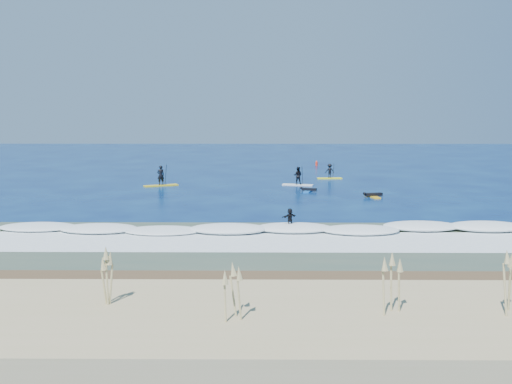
{
  "coord_description": "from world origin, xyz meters",
  "views": [
    {
      "loc": [
        -1.02,
        -44.48,
        7.42
      ],
      "look_at": [
        -1.44,
        2.51,
        0.6
      ],
      "focal_mm": 40.0,
      "sensor_mm": 36.0,
      "label": 1
    }
  ],
  "objects_px": {
    "prone_paddler_far": "(308,190)",
    "prone_paddler_near": "(373,195)",
    "sup_paddler_center": "(298,177)",
    "sup_paddler_right": "(330,172)",
    "marker_buoy": "(317,163)",
    "wave_surfer": "(290,219)",
    "sup_paddler_left": "(161,179)"
  },
  "relations": [
    {
      "from": "sup_paddler_left",
      "to": "prone_paddler_near",
      "type": "height_order",
      "value": "sup_paddler_left"
    },
    {
      "from": "sup_paddler_center",
      "to": "prone_paddler_far",
      "type": "bearing_deg",
      "value": -66.9
    },
    {
      "from": "prone_paddler_near",
      "to": "sup_paddler_center",
      "type": "bearing_deg",
      "value": 24.6
    },
    {
      "from": "wave_surfer",
      "to": "sup_paddler_left",
      "type": "bearing_deg",
      "value": 84.67
    },
    {
      "from": "wave_surfer",
      "to": "prone_paddler_near",
      "type": "bearing_deg",
      "value": 25.64
    },
    {
      "from": "sup_paddler_center",
      "to": "prone_paddler_near",
      "type": "distance_m",
      "value": 9.61
    },
    {
      "from": "sup_paddler_center",
      "to": "sup_paddler_right",
      "type": "distance_m",
      "value": 6.69
    },
    {
      "from": "prone_paddler_far",
      "to": "marker_buoy",
      "type": "height_order",
      "value": "marker_buoy"
    },
    {
      "from": "sup_paddler_center",
      "to": "prone_paddler_far",
      "type": "height_order",
      "value": "sup_paddler_center"
    },
    {
      "from": "sup_paddler_right",
      "to": "marker_buoy",
      "type": "relative_size",
      "value": 3.54
    },
    {
      "from": "marker_buoy",
      "to": "sup_paddler_right",
      "type": "bearing_deg",
      "value": -89.78
    },
    {
      "from": "sup_paddler_left",
      "to": "prone_paddler_near",
      "type": "bearing_deg",
      "value": -45.23
    },
    {
      "from": "sup_paddler_left",
      "to": "prone_paddler_far",
      "type": "height_order",
      "value": "sup_paddler_left"
    },
    {
      "from": "sup_paddler_right",
      "to": "prone_paddler_far",
      "type": "distance_m",
      "value": 10.33
    },
    {
      "from": "sup_paddler_left",
      "to": "sup_paddler_right",
      "type": "xyz_separation_m",
      "value": [
        17.23,
        6.09,
        -0.01
      ]
    },
    {
      "from": "sup_paddler_left",
      "to": "wave_surfer",
      "type": "relative_size",
      "value": 2.04
    },
    {
      "from": "prone_paddler_near",
      "to": "wave_surfer",
      "type": "height_order",
      "value": "wave_surfer"
    },
    {
      "from": "sup_paddler_left",
      "to": "sup_paddler_center",
      "type": "bearing_deg",
      "value": -22.98
    },
    {
      "from": "sup_paddler_right",
      "to": "prone_paddler_near",
      "type": "height_order",
      "value": "sup_paddler_right"
    },
    {
      "from": "prone_paddler_far",
      "to": "wave_surfer",
      "type": "bearing_deg",
      "value": -171.22
    },
    {
      "from": "prone_paddler_far",
      "to": "sup_paddler_right",
      "type": "bearing_deg",
      "value": -0.19
    },
    {
      "from": "prone_paddler_near",
      "to": "marker_buoy",
      "type": "height_order",
      "value": "marker_buoy"
    },
    {
      "from": "sup_paddler_right",
      "to": "marker_buoy",
      "type": "height_order",
      "value": "sup_paddler_right"
    },
    {
      "from": "sup_paddler_center",
      "to": "sup_paddler_right",
      "type": "relative_size",
      "value": 1.16
    },
    {
      "from": "wave_surfer",
      "to": "marker_buoy",
      "type": "bearing_deg",
      "value": 47.51
    },
    {
      "from": "sup_paddler_right",
      "to": "wave_surfer",
      "type": "xyz_separation_m",
      "value": [
        -5.63,
        -26.68,
        -0.01
      ]
    },
    {
      "from": "marker_buoy",
      "to": "sup_paddler_left",
      "type": "bearing_deg",
      "value": -130.35
    },
    {
      "from": "prone_paddler_far",
      "to": "prone_paddler_near",
      "type": "bearing_deg",
      "value": -104.27
    },
    {
      "from": "sup_paddler_right",
      "to": "prone_paddler_near",
      "type": "distance_m",
      "value": 13.24
    },
    {
      "from": "sup_paddler_center",
      "to": "sup_paddler_right",
      "type": "xyz_separation_m",
      "value": [
        3.79,
        5.51,
        -0.07
      ]
    },
    {
      "from": "prone_paddler_near",
      "to": "prone_paddler_far",
      "type": "distance_m",
      "value": 6.14
    },
    {
      "from": "prone_paddler_near",
      "to": "prone_paddler_far",
      "type": "relative_size",
      "value": 1.13
    }
  ]
}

